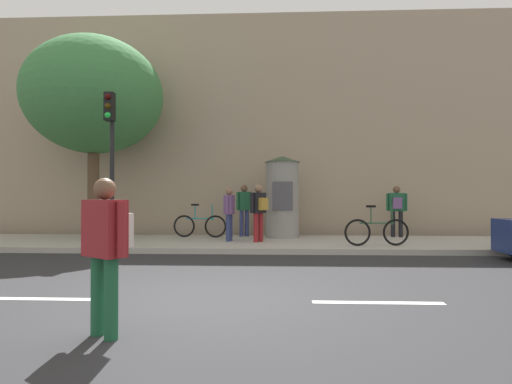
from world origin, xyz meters
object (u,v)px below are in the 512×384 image
(street_tree, at_px, (94,96))
(bicycle_leaning, at_px, (377,231))
(pedestrian_in_light_jacket, at_px, (259,208))
(pedestrian_tallest, at_px, (229,210))
(traffic_light, at_px, (110,143))
(pedestrian_in_red_top, at_px, (244,206))
(pedestrian_with_bag, at_px, (397,206))
(pedestrian_near_pole, at_px, (106,241))
(poster_column, at_px, (282,196))
(bicycle_upright, at_px, (200,225))

(street_tree, relative_size, bicycle_leaning, 3.65)
(pedestrian_in_light_jacket, relative_size, pedestrian_tallest, 1.05)
(traffic_light, distance_m, pedestrian_in_red_top, 4.95)
(street_tree, relative_size, pedestrian_with_bag, 3.85)
(pedestrian_in_red_top, distance_m, bicycle_leaning, 4.67)
(street_tree, bearing_deg, pedestrian_in_red_top, 9.89)
(pedestrian_near_pole, bearing_deg, poster_column, 78.69)
(traffic_light, xyz_separation_m, pedestrian_in_red_top, (3.30, 3.26, -1.74))
(pedestrian_in_red_top, relative_size, bicycle_upright, 0.97)
(poster_column, relative_size, street_tree, 0.41)
(pedestrian_tallest, bearing_deg, bicycle_leaning, -14.91)
(street_tree, relative_size, pedestrian_tallest, 4.06)
(traffic_light, bearing_deg, pedestrian_with_bag, 21.07)
(pedestrian_in_light_jacket, xyz_separation_m, bicycle_upright, (-1.99, 1.40, -0.61))
(street_tree, distance_m, pedestrian_with_bag, 10.47)
(pedestrian_with_bag, height_order, bicycle_upright, pedestrian_with_bag)
(pedestrian_tallest, bearing_deg, street_tree, 170.36)
(poster_column, relative_size, pedestrian_in_red_top, 1.54)
(traffic_light, bearing_deg, pedestrian_in_light_jacket, 20.39)
(street_tree, bearing_deg, pedestrian_with_bag, 4.53)
(traffic_light, bearing_deg, pedestrian_near_pole, -69.14)
(traffic_light, relative_size, pedestrian_in_red_top, 2.36)
(pedestrian_near_pole, relative_size, pedestrian_tallest, 1.04)
(pedestrian_in_light_jacket, distance_m, bicycle_upright, 2.51)
(traffic_light, relative_size, bicycle_upright, 2.29)
(pedestrian_with_bag, distance_m, bicycle_leaning, 2.97)
(traffic_light, distance_m, pedestrian_near_pole, 7.57)
(pedestrian_in_light_jacket, height_order, bicycle_leaning, pedestrian_in_light_jacket)
(pedestrian_near_pole, xyz_separation_m, pedestrian_in_red_top, (0.69, 10.11, 0.16))
(pedestrian_near_pole, bearing_deg, pedestrian_with_bag, 60.42)
(street_tree, xyz_separation_m, pedestrian_in_red_top, (4.79, 0.84, -3.56))
(pedestrian_in_light_jacket, distance_m, bicycle_leaning, 3.38)
(poster_column, height_order, pedestrian_near_pole, poster_column)
(pedestrian_in_red_top, distance_m, bicycle_upright, 1.61)
(pedestrian_in_light_jacket, bearing_deg, bicycle_upright, 144.83)
(pedestrian_near_pole, relative_size, pedestrian_in_red_top, 0.96)
(pedestrian_in_light_jacket, distance_m, pedestrian_with_bag, 4.80)
(poster_column, bearing_deg, pedestrian_tallest, -141.81)
(traffic_light, height_order, pedestrian_in_light_jacket, traffic_light)
(pedestrian_near_pole, relative_size, bicycle_upright, 0.93)
(traffic_light, height_order, bicycle_leaning, traffic_light)
(pedestrian_tallest, bearing_deg, poster_column, 38.19)
(pedestrian_tallest, relative_size, bicycle_upright, 0.90)
(poster_column, xyz_separation_m, pedestrian_tallest, (-1.60, -1.25, -0.41))
(bicycle_leaning, bearing_deg, pedestrian_in_light_jacket, 165.02)
(bicycle_upright, bearing_deg, traffic_light, -123.46)
(traffic_light, height_order, poster_column, traffic_light)
(poster_column, relative_size, bicycle_upright, 1.50)
(pedestrian_in_light_jacket, bearing_deg, street_tree, 169.51)
(street_tree, relative_size, pedestrian_in_red_top, 3.74)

